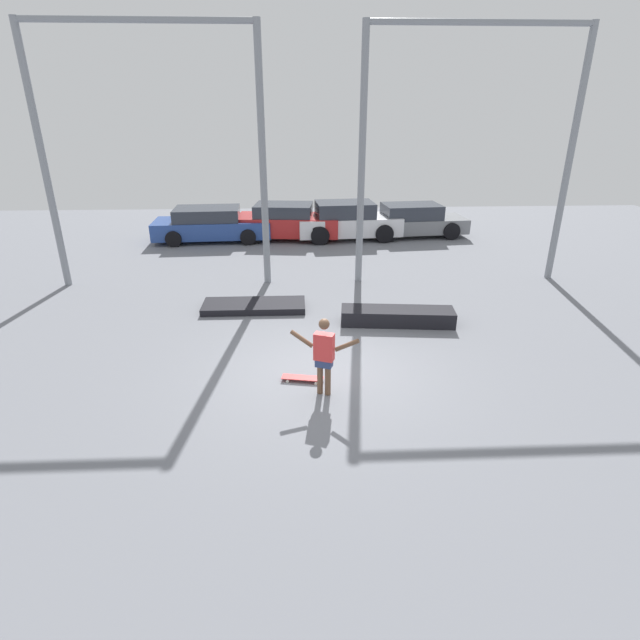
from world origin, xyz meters
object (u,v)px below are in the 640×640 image
(skateboarder, at_px, (324,353))
(skateboard, at_px, (303,378))
(grind_box, at_px, (397,316))
(parked_car_blue, at_px, (211,225))
(parked_car_white, at_px, (348,221))
(manual_pad, at_px, (254,306))
(parked_car_grey, at_px, (414,221))
(parked_car_red, at_px, (287,222))

(skateboarder, distance_m, skateboard, 0.99)
(grind_box, distance_m, parked_car_blue, 10.47)
(skateboard, relative_size, parked_car_white, 0.20)
(manual_pad, bearing_deg, skateboard, -72.42)
(skateboarder, bearing_deg, parked_car_white, 103.28)
(parked_car_blue, bearing_deg, manual_pad, -76.79)
(skateboard, bearing_deg, parked_car_grey, 78.94)
(parked_car_red, bearing_deg, parked_car_blue, -172.04)
(skateboard, bearing_deg, manual_pad, 118.49)
(parked_car_blue, distance_m, parked_car_white, 5.42)
(skateboarder, height_order, parked_car_grey, skateboarder)
(skateboarder, distance_m, parked_car_white, 12.00)
(skateboard, relative_size, parked_car_grey, 0.20)
(parked_car_white, bearing_deg, parked_car_red, 173.06)
(manual_pad, bearing_deg, grind_box, -17.65)
(skateboarder, xyz_separation_m, manual_pad, (-1.60, 4.31, -0.75))
(grind_box, distance_m, parked_car_grey, 9.36)
(parked_car_white, xyz_separation_m, parked_car_grey, (2.75, 0.32, -0.08))
(parked_car_blue, distance_m, parked_car_red, 2.99)
(parked_car_red, height_order, parked_car_white, parked_car_white)
(parked_car_white, bearing_deg, grind_box, -92.30)
(parked_car_grey, bearing_deg, parked_car_red, 177.06)
(manual_pad, height_order, parked_car_blue, parked_car_blue)
(skateboard, relative_size, manual_pad, 0.31)
(manual_pad, bearing_deg, parked_car_red, 84.23)
(grind_box, height_order, parked_car_blue, parked_car_blue)
(skateboard, distance_m, parked_car_white, 11.60)
(parked_car_grey, bearing_deg, skateboard, -117.40)
(skateboarder, height_order, grind_box, skateboarder)
(manual_pad, relative_size, parked_car_red, 0.63)
(grind_box, distance_m, parked_car_white, 8.74)
(grind_box, xyz_separation_m, parked_car_red, (-2.79, 8.82, 0.50))
(manual_pad, distance_m, parked_car_grey, 9.91)
(manual_pad, bearing_deg, parked_car_blue, 106.30)
(skateboarder, relative_size, parked_car_blue, 0.32)
(parked_car_blue, xyz_separation_m, parked_car_grey, (8.16, 0.33, 0.00))
(grind_box, xyz_separation_m, manual_pad, (-3.57, 1.14, -0.10))
(skateboarder, relative_size, manual_pad, 0.56)
(parked_car_blue, height_order, parked_car_red, parked_car_red)
(skateboarder, bearing_deg, parked_car_grey, 91.35)
(parked_car_blue, relative_size, parked_car_white, 1.10)
(parked_car_white, bearing_deg, parked_car_grey, 1.90)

